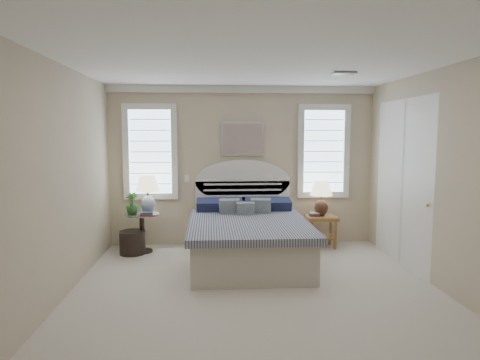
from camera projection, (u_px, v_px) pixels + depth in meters
name	position (u px, v px, depth m)	size (l,w,h in m)	color
floor	(258.00, 298.00, 4.98)	(4.50, 5.00, 0.01)	beige
ceiling	(259.00, 61.00, 4.69)	(4.50, 5.00, 0.01)	white
wall_back	(242.00, 166.00, 7.32)	(4.50, 0.02, 2.70)	beige
wall_left	(55.00, 184.00, 4.68)	(0.02, 5.00, 2.70)	beige
wall_right	(450.00, 181.00, 4.99)	(0.02, 5.00, 2.70)	beige
crown_molding	(243.00, 89.00, 7.14)	(4.50, 0.08, 0.12)	white
hvac_vent	(344.00, 74.00, 5.57)	(0.30, 0.20, 0.02)	#B2B2B2
switch_plate	(187.00, 178.00, 7.26)	(0.08, 0.01, 0.12)	white
window_left	(150.00, 152.00, 7.16)	(0.90, 0.06, 1.60)	#C9E5FF
window_right	(323.00, 151.00, 7.36)	(0.90, 0.06, 1.60)	#C9E5FF
painting	(243.00, 139.00, 7.22)	(0.74, 0.04, 0.58)	silver
closet_door	(402.00, 182.00, 6.19)	(0.02, 1.80, 2.40)	white
bed	(248.00, 236.00, 6.39)	(1.72, 2.28, 1.47)	beige
side_table_left	(142.00, 229.00, 6.86)	(0.56, 0.56, 0.63)	black
nightstand_right	(321.00, 225.00, 7.16)	(0.50, 0.40, 0.53)	olive
floor_pot	(133.00, 242.00, 6.78)	(0.41, 0.41, 0.37)	black
lamp_left	(148.00, 190.00, 6.85)	(0.48, 0.48, 0.62)	silver
lamp_right	(321.00, 194.00, 7.15)	(0.37, 0.37, 0.60)	black
potted_plant	(132.00, 204.00, 6.76)	(0.19, 0.19, 0.34)	#3B752F
books_left	(147.00, 214.00, 6.68)	(0.20, 0.16, 0.05)	maroon
books_right	(314.00, 214.00, 7.13)	(0.18, 0.14, 0.07)	maroon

